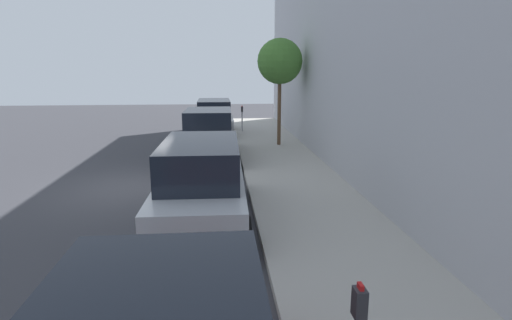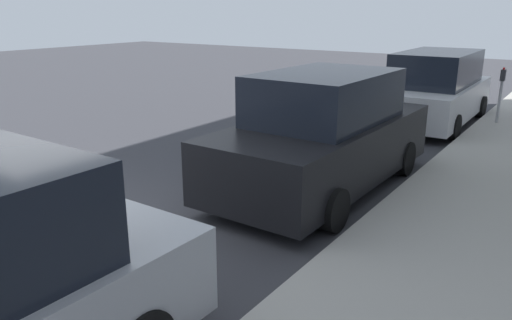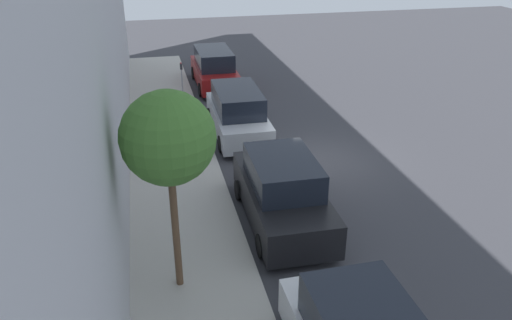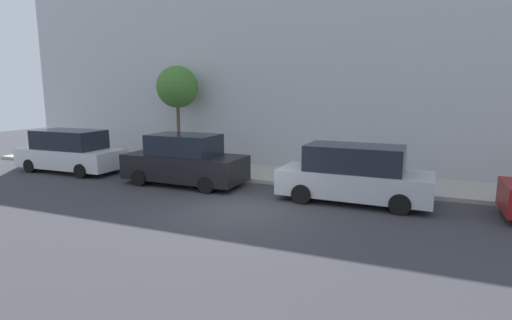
{
  "view_description": "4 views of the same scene",
  "coord_description": "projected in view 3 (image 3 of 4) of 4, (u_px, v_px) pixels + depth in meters",
  "views": [
    {
      "loc": [
        2.72,
        -11.87,
        3.45
      ],
      "look_at": [
        3.71,
        -1.05,
        1.0
      ],
      "focal_mm": 28.0,
      "sensor_mm": 36.0,
      "label": 1
    },
    {
      "loc": [
        5.92,
        -3.82,
        2.96
      ],
      "look_at": [
        2.28,
        1.51,
        1.0
      ],
      "focal_mm": 35.0,
      "sensor_mm": 36.0,
      "label": 2
    },
    {
      "loc": [
        5.71,
        15.18,
        7.77
      ],
      "look_at": [
        2.57,
        1.47,
        1.0
      ],
      "focal_mm": 35.0,
      "sensor_mm": 36.0,
      "label": 3
    },
    {
      "loc": [
        -10.85,
        -5.01,
        3.66
      ],
      "look_at": [
        3.21,
        0.87,
        1.0
      ],
      "focal_mm": 28.0,
      "sensor_mm": 36.0,
      "label": 4
    }
  ],
  "objects": [
    {
      "name": "ground_plane",
      "position": [
        317.0,
        161.0,
        17.85
      ],
      "size": [
        60.0,
        60.0,
        0.0
      ],
      "primitive_type": "plane",
      "color": "#38383D"
    },
    {
      "name": "parking_meter_near",
      "position": [
        182.0,
        74.0,
        24.28
      ],
      "size": [
        0.11,
        0.15,
        1.44
      ],
      "color": "#ADADB2",
      "rests_on": "sidewalk"
    },
    {
      "name": "parked_minivan_nearest",
      "position": [
        214.0,
        69.0,
        25.55
      ],
      "size": [
        2.02,
        4.91,
        1.9
      ],
      "color": "maroon",
      "rests_on": "ground_plane"
    },
    {
      "name": "parked_minivan_second",
      "position": [
        238.0,
        113.0,
        19.65
      ],
      "size": [
        2.02,
        4.93,
        1.9
      ],
      "color": "#B7BABF",
      "rests_on": "ground_plane"
    },
    {
      "name": "sidewalk",
      "position": [
        176.0,
        173.0,
        16.81
      ],
      "size": [
        3.02,
        32.0,
        0.15
      ],
      "color": "#B2ADA3",
      "rests_on": "ground_plane"
    },
    {
      "name": "parked_suv_third",
      "position": [
        282.0,
        192.0,
        13.89
      ],
      "size": [
        2.08,
        4.83,
        1.98
      ],
      "color": "black",
      "rests_on": "ground_plane"
    },
    {
      "name": "street_tree",
      "position": [
        168.0,
        139.0,
        10.02
      ],
      "size": [
        1.97,
        1.97,
        4.66
      ],
      "color": "brown",
      "rests_on": "sidewalk"
    }
  ]
}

